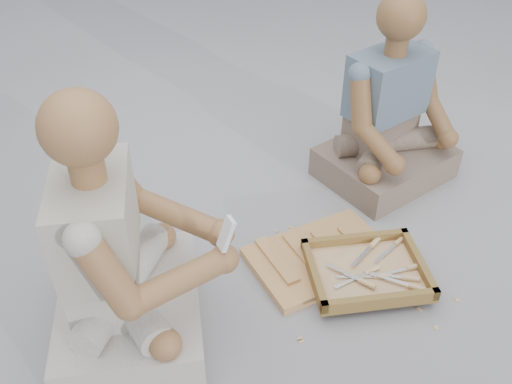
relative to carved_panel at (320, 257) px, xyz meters
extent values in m
plane|color=#9E9FA4|center=(-0.18, -0.03, -0.02)|extent=(60.00, 60.00, 0.00)
cube|color=#AA8542|center=(0.00, 0.00, 0.00)|extent=(0.67, 0.53, 0.04)
cube|color=brown|center=(0.15, -0.16, 0.03)|extent=(0.50, 0.41, 0.01)
cube|color=brown|center=(0.16, 0.02, 0.06)|extent=(0.47, 0.06, 0.05)
cube|color=brown|center=(0.13, -0.33, 0.06)|extent=(0.47, 0.06, 0.05)
cube|color=brown|center=(0.37, -0.17, 0.06)|extent=(0.05, 0.38, 0.05)
cube|color=brown|center=(-0.08, -0.14, 0.06)|extent=(0.05, 0.38, 0.05)
cube|color=tan|center=(0.15, -0.16, 0.04)|extent=(0.44, 0.35, 0.01)
cube|color=white|center=(0.09, -0.18, 0.05)|extent=(0.15, 0.04, 0.00)
cylinder|color=tan|center=(0.19, -0.20, 0.05)|extent=(0.07, 0.03, 0.02)
cube|color=white|center=(0.21, -0.24, 0.06)|extent=(0.13, 0.10, 0.00)
cylinder|color=tan|center=(0.30, -0.30, 0.06)|extent=(0.07, 0.06, 0.02)
cube|color=white|center=(0.04, -0.16, 0.06)|extent=(0.11, 0.12, 0.00)
cylinder|color=tan|center=(0.12, -0.24, 0.06)|extent=(0.06, 0.07, 0.02)
cube|color=white|center=(0.23, -0.20, 0.05)|extent=(0.15, 0.03, 0.00)
cylinder|color=tan|center=(0.34, -0.19, 0.05)|extent=(0.07, 0.03, 0.02)
cube|color=white|center=(0.20, -0.20, 0.05)|extent=(0.14, 0.07, 0.00)
cylinder|color=tan|center=(0.30, -0.24, 0.05)|extent=(0.07, 0.05, 0.02)
cube|color=white|center=(0.15, -0.09, 0.06)|extent=(0.13, 0.10, 0.00)
cylinder|color=tan|center=(0.24, -0.02, 0.06)|extent=(0.07, 0.06, 0.02)
cube|color=white|center=(0.06, -0.20, 0.05)|extent=(0.15, 0.06, 0.00)
cylinder|color=tan|center=(0.16, -0.17, 0.05)|extent=(0.07, 0.04, 0.02)
cube|color=white|center=(0.26, -0.09, 0.05)|extent=(0.13, 0.09, 0.00)
cylinder|color=tan|center=(0.35, -0.02, 0.05)|extent=(0.07, 0.06, 0.02)
cube|color=tan|center=(0.47, -0.34, -0.02)|extent=(0.02, 0.02, 0.00)
cube|color=tan|center=(0.35, 0.08, -0.02)|extent=(0.02, 0.02, 0.00)
cube|color=tan|center=(0.36, -0.28, -0.02)|extent=(0.02, 0.02, 0.00)
cube|color=tan|center=(-0.08, 0.19, -0.02)|extent=(0.02, 0.02, 0.00)
cube|color=tan|center=(0.13, 0.09, -0.02)|extent=(0.02, 0.02, 0.00)
cube|color=tan|center=(0.30, -0.35, -0.02)|extent=(0.02, 0.02, 0.00)
cube|color=tan|center=(0.37, -0.23, -0.02)|extent=(0.02, 0.02, 0.00)
cube|color=tan|center=(0.09, -0.02, -0.02)|extent=(0.02, 0.02, 0.00)
cube|color=tan|center=(0.42, -0.15, -0.02)|extent=(0.02, 0.02, 0.00)
cube|color=tan|center=(-0.20, -0.38, -0.02)|extent=(0.02, 0.02, 0.00)
cube|color=tan|center=(0.32, -0.45, -0.02)|extent=(0.02, 0.02, 0.00)
cube|color=tan|center=(0.01, -0.13, -0.02)|extent=(0.02, 0.02, 0.00)
cube|color=tan|center=(0.27, 0.13, -0.02)|extent=(0.02, 0.02, 0.00)
cube|color=tan|center=(-0.14, 0.22, -0.02)|extent=(0.02, 0.02, 0.00)
cube|color=tan|center=(-0.07, 0.23, -0.02)|extent=(0.02, 0.02, 0.00)
cube|color=tan|center=(-0.20, -0.39, -0.02)|extent=(0.02, 0.02, 0.00)
cube|color=#B8B3AB|center=(-0.81, -0.18, 0.06)|extent=(0.56, 0.68, 0.17)
cube|color=#B8B3AB|center=(-0.87, -0.17, 0.25)|extent=(0.25, 0.37, 0.20)
cube|color=#A09E8E|center=(-0.86, -0.17, 0.51)|extent=(0.27, 0.42, 0.33)
sphere|color=brown|center=(-0.85, -0.18, 0.87)|extent=(0.23, 0.23, 0.23)
sphere|color=brown|center=(-0.45, -0.14, 0.35)|extent=(0.10, 0.10, 0.10)
sphere|color=brown|center=(-0.46, -0.27, 0.35)|extent=(0.10, 0.10, 0.10)
cube|color=#766455|center=(0.51, 0.53, 0.06)|extent=(0.75, 0.68, 0.16)
cube|color=#766455|center=(0.48, 0.59, 0.23)|extent=(0.39, 0.33, 0.19)
cube|color=slate|center=(0.49, 0.58, 0.48)|extent=(0.44, 0.36, 0.31)
sphere|color=brown|center=(0.49, 0.57, 0.82)|extent=(0.22, 0.22, 0.22)
sphere|color=brown|center=(0.76, 0.42, 0.24)|extent=(0.10, 0.10, 0.10)
sphere|color=brown|center=(0.42, 0.26, 0.24)|extent=(0.10, 0.10, 0.10)
cube|color=white|center=(-0.45, -0.27, 0.46)|extent=(0.07, 0.06, 0.12)
cube|color=black|center=(-0.45, -0.27, 0.47)|extent=(0.03, 0.04, 0.04)
camera|label=1|loc=(-0.65, -1.66, 1.73)|focal=40.00mm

